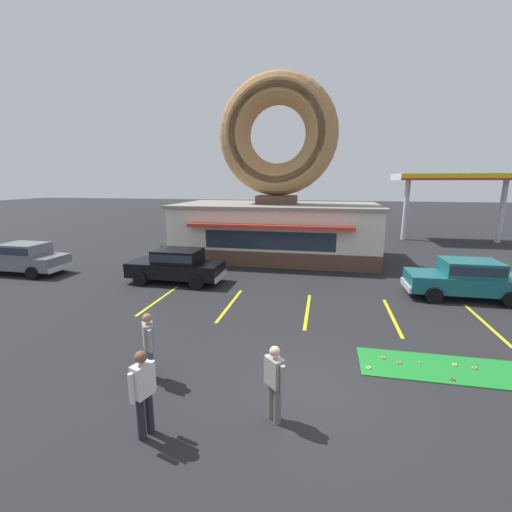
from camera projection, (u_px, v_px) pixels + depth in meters
name	position (u px, v px, depth m)	size (l,w,h in m)	color
ground_plane	(312.00, 390.00, 7.92)	(160.00, 160.00, 0.00)	#232326
donut_shop_building	(277.00, 198.00, 21.02)	(12.30, 6.75, 10.96)	brown
putting_mat	(455.00, 370.00, 8.74)	(4.73, 1.47, 0.03)	#1E842D
mini_donut_near_left	(399.00, 363.00, 9.01)	(0.13, 0.13, 0.04)	#D8667F
mini_donut_near_right	(369.00, 368.00, 8.77)	(0.13, 0.13, 0.04)	#E5C666
mini_donut_mid_left	(455.00, 364.00, 8.92)	(0.13, 0.13, 0.04)	#E5C666
mini_donut_mid_centre	(383.00, 358.00, 9.27)	(0.13, 0.13, 0.04)	#D17F47
mini_donut_mid_right	(475.00, 368.00, 8.76)	(0.13, 0.13, 0.04)	#D17F47
mini_donut_far_left	(452.00, 379.00, 8.27)	(0.13, 0.13, 0.04)	brown
golf_ball	(420.00, 362.00, 9.02)	(0.04, 0.04, 0.04)	white
car_teal	(466.00, 278.00, 13.95)	(4.57, 2.00, 1.60)	#196066
car_grey	(24.00, 257.00, 17.72)	(4.57, 2.00, 1.60)	slate
car_black	(177.00, 264.00, 16.16)	(4.57, 2.00, 1.60)	black
pedestrian_blue_sweater_man	(149.00, 343.00, 8.16)	(0.42, 0.50, 1.70)	#474C66
pedestrian_hooded_kid	(274.00, 380.00, 6.73)	(0.46, 0.44, 1.62)	slate
pedestrian_leather_jacket_man	(143.00, 390.00, 6.30)	(0.35, 0.57, 1.74)	#232328
trash_bin	(165.00, 253.00, 20.58)	(0.57, 0.57, 0.97)	#232833
gas_station_canopy	(456.00, 179.00, 26.60)	(9.00, 4.46, 5.30)	silver
parking_stripe_far_left	(159.00, 300.00, 13.94)	(0.12, 3.60, 0.01)	yellow
parking_stripe_left	(230.00, 305.00, 13.36)	(0.12, 3.60, 0.01)	yellow
parking_stripe_mid_left	(307.00, 310.00, 12.78)	(0.12, 3.60, 0.01)	yellow
parking_stripe_centre	(392.00, 316.00, 12.20)	(0.12, 3.60, 0.01)	yellow
parking_stripe_mid_right	(485.00, 323.00, 11.62)	(0.12, 3.60, 0.01)	yellow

